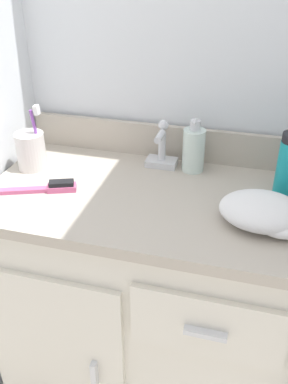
{
  "coord_description": "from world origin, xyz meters",
  "views": [
    {
      "loc": [
        0.25,
        -0.93,
        1.37
      ],
      "look_at": [
        0.0,
        -0.02,
        0.81
      ],
      "focal_mm": 40.0,
      "sensor_mm": 36.0,
      "label": 1
    }
  ],
  "objects_px": {
    "soap_dispenser": "(194,149)",
    "hairbrush": "(49,188)",
    "toothbrush_cup": "(31,150)",
    "hand_towel": "(266,213)"
  },
  "relations": [
    {
      "from": "toothbrush_cup",
      "to": "hairbrush",
      "type": "relative_size",
      "value": 0.96
    },
    {
      "from": "toothbrush_cup",
      "to": "hairbrush",
      "type": "distance_m",
      "value": 0.16
    },
    {
      "from": "hand_towel",
      "to": "toothbrush_cup",
      "type": "bearing_deg",
      "value": 169.59
    },
    {
      "from": "soap_dispenser",
      "to": "hand_towel",
      "type": "bearing_deg",
      "value": -47.69
    },
    {
      "from": "hairbrush",
      "to": "hand_towel",
      "type": "relative_size",
      "value": 0.97
    },
    {
      "from": "soap_dispenser",
      "to": "toothbrush_cup",
      "type": "bearing_deg",
      "value": -166.38
    },
    {
      "from": "soap_dispenser",
      "to": "hairbrush",
      "type": "relative_size",
      "value": 0.79
    },
    {
      "from": "toothbrush_cup",
      "to": "hairbrush",
      "type": "bearing_deg",
      "value": -46.33
    },
    {
      "from": "soap_dispenser",
      "to": "hairbrush",
      "type": "xyz_separation_m",
      "value": [
        -0.35,
        -0.22,
        -0.06
      ]
    },
    {
      "from": "hairbrush",
      "to": "hand_towel",
      "type": "height_order",
      "value": "hand_towel"
    }
  ]
}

